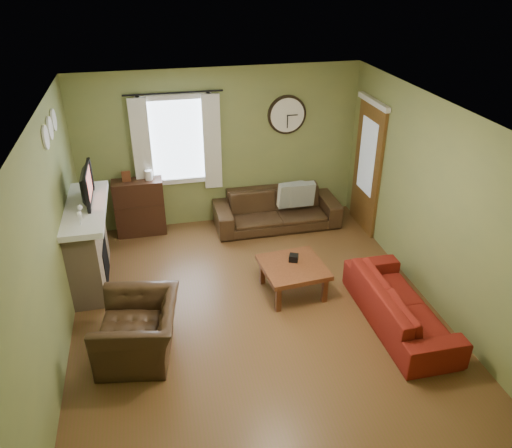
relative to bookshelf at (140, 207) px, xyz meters
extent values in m
cube|color=brown|center=(1.39, -2.41, -0.47)|extent=(4.60, 5.20, 0.00)
cube|color=white|center=(1.39, -2.41, 2.13)|extent=(4.60, 5.20, 0.00)
cube|color=olive|center=(-0.91, -2.41, 0.83)|extent=(0.00, 5.20, 2.60)
cube|color=olive|center=(3.69, -2.41, 0.83)|extent=(0.00, 5.20, 2.60)
cube|color=olive|center=(1.39, 0.19, 0.83)|extent=(4.60, 0.00, 2.60)
cube|color=olive|center=(1.39, -5.01, 0.83)|extent=(4.60, 0.00, 2.60)
cube|color=tan|center=(-0.71, -1.26, 0.08)|extent=(0.40, 1.40, 1.10)
cube|color=black|center=(-0.52, -1.26, -0.17)|extent=(0.04, 0.60, 0.55)
cube|color=white|center=(-0.68, -1.26, 0.67)|extent=(0.58, 1.60, 0.08)
imported|color=black|center=(-0.66, -1.11, 0.88)|extent=(0.08, 0.60, 0.35)
cube|color=#994C3F|center=(-0.58, -1.11, 0.94)|extent=(0.02, 0.62, 0.36)
cylinder|color=white|center=(-0.89, -1.61, 1.78)|extent=(0.28, 0.28, 0.03)
cylinder|color=white|center=(-0.89, -1.26, 1.78)|extent=(0.28, 0.28, 0.03)
cylinder|color=white|center=(-0.89, -0.91, 1.78)|extent=(0.28, 0.28, 0.03)
cylinder|color=black|center=(0.69, 0.07, 1.80)|extent=(0.03, 0.03, 1.50)
cube|color=silver|center=(0.14, 0.07, 0.98)|extent=(0.28, 0.04, 1.55)
cube|color=silver|center=(1.24, 0.07, 0.98)|extent=(0.28, 0.04, 1.55)
cube|color=brown|center=(3.66, -0.56, 0.58)|extent=(0.05, 0.90, 2.10)
imported|color=#5F301A|center=(0.01, 0.33, 0.49)|extent=(0.25, 0.26, 0.02)
imported|color=#332214|center=(2.24, -0.24, -0.17)|extent=(2.08, 0.81, 0.61)
cube|color=gray|center=(2.66, -0.26, 0.08)|extent=(0.43, 0.13, 0.43)
cube|color=gray|center=(2.49, -0.24, 0.08)|extent=(0.45, 0.17, 0.44)
imported|color=maroon|center=(3.09, -3.05, -0.19)|extent=(0.75, 1.91, 0.56)
imported|color=#332214|center=(-0.08, -2.89, -0.14)|extent=(1.04, 1.15, 0.66)
cube|color=black|center=(2.01, -2.04, -0.07)|extent=(0.16, 0.16, 0.09)
camera|label=1|loc=(0.26, -7.49, 3.63)|focal=35.00mm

